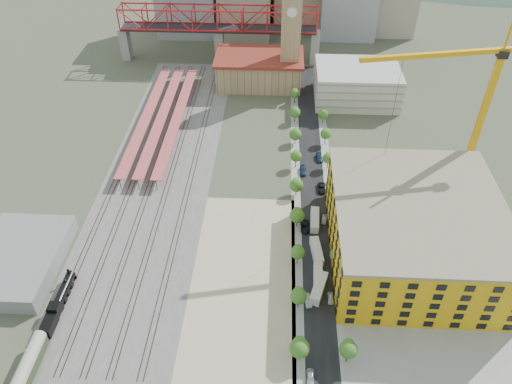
# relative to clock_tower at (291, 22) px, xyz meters

# --- Properties ---
(ground) EXTENTS (400.00, 400.00, 0.00)m
(ground) POSITION_rel_clock_tower_xyz_m (-8.00, -79.99, -28.70)
(ground) COLOR #474C38
(ground) RESTS_ON ground
(ballast_strip) EXTENTS (36.00, 165.00, 0.06)m
(ballast_strip) POSITION_rel_clock_tower_xyz_m (-44.00, -62.49, -28.67)
(ballast_strip) COLOR #605E59
(ballast_strip) RESTS_ON ground
(dirt_lot) EXTENTS (28.00, 67.00, 0.06)m
(dirt_lot) POSITION_rel_clock_tower_xyz_m (-12.00, -111.49, -28.67)
(dirt_lot) COLOR tan
(dirt_lot) RESTS_ON ground
(street_asphalt) EXTENTS (12.00, 170.00, 0.06)m
(street_asphalt) POSITION_rel_clock_tower_xyz_m (8.00, -64.99, -28.67)
(street_asphalt) COLOR black
(street_asphalt) RESTS_ON ground
(sidewalk_west) EXTENTS (3.00, 170.00, 0.04)m
(sidewalk_west) POSITION_rel_clock_tower_xyz_m (2.50, -64.99, -28.68)
(sidewalk_west) COLOR gray
(sidewalk_west) RESTS_ON ground
(sidewalk_east) EXTENTS (3.00, 170.00, 0.04)m
(sidewalk_east) POSITION_rel_clock_tower_xyz_m (13.50, -64.99, -28.68)
(sidewalk_east) COLOR gray
(sidewalk_east) RESTS_ON ground
(construction_pad) EXTENTS (50.00, 90.00, 0.06)m
(construction_pad) POSITION_rel_clock_tower_xyz_m (37.00, -99.99, -28.67)
(construction_pad) COLOR gray
(construction_pad) RESTS_ON ground
(rail_tracks) EXTENTS (26.56, 160.00, 0.18)m
(rail_tracks) POSITION_rel_clock_tower_xyz_m (-45.80, -62.49, -28.55)
(rail_tracks) COLOR #382B23
(rail_tracks) RESTS_ON ground
(platform_canopies) EXTENTS (16.00, 80.00, 4.12)m
(platform_canopies) POSITION_rel_clock_tower_xyz_m (-49.00, -34.99, -24.70)
(platform_canopies) COLOR #D75A52
(platform_canopies) RESTS_ON ground
(station_hall) EXTENTS (38.00, 24.00, 13.10)m
(station_hall) POSITION_rel_clock_tower_xyz_m (-13.00, 2.01, -22.03)
(station_hall) COLOR tan
(station_hall) RESTS_ON ground
(clock_tower) EXTENTS (12.00, 12.00, 52.00)m
(clock_tower) POSITION_rel_clock_tower_xyz_m (0.00, 0.00, 0.00)
(clock_tower) COLOR tan
(clock_tower) RESTS_ON ground
(parking_garage) EXTENTS (34.00, 26.00, 14.00)m
(parking_garage) POSITION_rel_clock_tower_xyz_m (28.00, -9.99, -21.70)
(parking_garage) COLOR silver
(parking_garage) RESTS_ON ground
(truss_bridge) EXTENTS (94.00, 9.60, 25.60)m
(truss_bridge) POSITION_rel_clock_tower_xyz_m (-33.00, 25.01, -9.83)
(truss_bridge) COLOR gray
(truss_bridge) RESTS_ON ground
(construction_building) EXTENTS (44.60, 50.60, 18.80)m
(construction_building) POSITION_rel_clock_tower_xyz_m (34.00, -99.99, -19.29)
(construction_building) COLOR gold
(construction_building) RESTS_ON ground
(warehouse) EXTENTS (22.00, 32.00, 5.00)m
(warehouse) POSITION_rel_clock_tower_xyz_m (-74.00, -109.99, -26.20)
(warehouse) COLOR gray
(warehouse) RESTS_ON ground
(street_trees) EXTENTS (15.40, 124.40, 8.00)m
(street_trees) POSITION_rel_clock_tower_xyz_m (8.00, -74.99, -28.70)
(street_trees) COLOR #2D661E
(street_trees) RESTS_ON ground
(distant_hills) EXTENTS (647.00, 264.00, 227.00)m
(distant_hills) POSITION_rel_clock_tower_xyz_m (37.28, 180.01, -108.23)
(distant_hills) COLOR #4C6B59
(distant_hills) RESTS_ON ground
(locomotive) EXTENTS (2.69, 20.75, 5.19)m
(locomotive) POSITION_rel_clock_tower_xyz_m (-58.00, -122.71, -26.76)
(locomotive) COLOR black
(locomotive) RESTS_ON ground
(coach) EXTENTS (2.98, 17.29, 5.43)m
(coach) POSITION_rel_clock_tower_xyz_m (-58.00, -142.58, -25.81)
(coach) COLOR #2C3C21
(coach) RESTS_ON ground
(tower_crane) EXTENTS (52.92, 12.95, 57.32)m
(tower_crane) POSITION_rel_clock_tower_xyz_m (51.45, -72.09, 6.67)
(tower_crane) COLOR #F6AB10
(tower_crane) RESTS_ON ground
(site_trailer_a) EXTENTS (5.39, 10.35, 2.74)m
(site_trailer_a) POSITION_rel_clock_tower_xyz_m (8.00, -114.79, -27.33)
(site_trailer_a) COLOR silver
(site_trailer_a) RESTS_ON ground
(site_trailer_b) EXTENTS (2.66, 8.93, 2.42)m
(site_trailer_b) POSITION_rel_clock_tower_xyz_m (8.00, -110.38, -27.49)
(site_trailer_b) COLOR silver
(site_trailer_b) RESTS_ON ground
(site_trailer_c) EXTENTS (3.72, 9.83, 2.62)m
(site_trailer_c) POSITION_rel_clock_tower_xyz_m (8.00, -101.41, -27.38)
(site_trailer_c) COLOR silver
(site_trailer_c) RESTS_ON ground
(site_trailer_d) EXTENTS (2.99, 9.64, 2.61)m
(site_trailer_d) POSITION_rel_clock_tower_xyz_m (8.00, -88.27, -27.39)
(site_trailer_d) COLOR silver
(site_trailer_d) RESTS_ON ground
(car_0) EXTENTS (1.90, 4.40, 1.48)m
(car_0) POSITION_rel_clock_tower_xyz_m (5.00, -139.99, -27.96)
(car_0) COLOR #B9B9B9
(car_0) RESTS_ON ground
(car_1) EXTENTS (2.28, 4.62, 1.46)m
(car_1) POSITION_rel_clock_tower_xyz_m (5.00, -118.40, -27.97)
(car_1) COLOR #A3A4A9
(car_1) RESTS_ON ground
(car_2) EXTENTS (2.80, 5.73, 1.57)m
(car_2) POSITION_rel_clock_tower_xyz_m (5.00, -90.86, -27.91)
(car_2) COLOR black
(car_2) RESTS_ON ground
(car_3) EXTENTS (2.18, 5.31, 1.54)m
(car_3) POSITION_rel_clock_tower_xyz_m (5.00, -63.00, -27.93)
(car_3) COLOR navy
(car_3) RESTS_ON ground
(car_4) EXTENTS (1.63, 3.91, 1.32)m
(car_4) POSITION_rel_clock_tower_xyz_m (11.00, -117.42, -28.04)
(car_4) COLOR silver
(car_4) RESTS_ON ground
(car_5) EXTENTS (1.98, 4.18, 1.32)m
(car_5) POSITION_rel_clock_tower_xyz_m (11.00, -87.22, -28.03)
(car_5) COLOR gray
(car_5) RESTS_ON ground
(car_6) EXTENTS (2.60, 5.52, 1.53)m
(car_6) POSITION_rel_clock_tower_xyz_m (11.00, -72.17, -27.93)
(car_6) COLOR black
(car_6) RESTS_ON ground
(car_7) EXTENTS (2.73, 5.44, 1.52)m
(car_7) POSITION_rel_clock_tower_xyz_m (11.00, -55.02, -27.94)
(car_7) COLOR navy
(car_7) RESTS_ON ground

